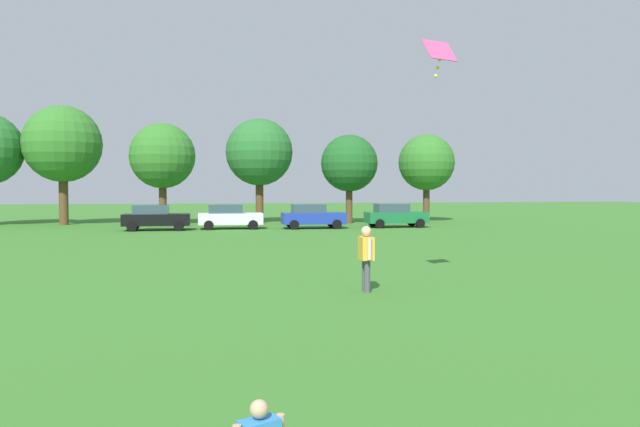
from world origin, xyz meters
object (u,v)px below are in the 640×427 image
kite (439,54)px  parked_car_blue_2 (312,216)px  tree_far_right (427,163)px  parked_car_black_0 (155,217)px  tree_left (63,144)px  tree_center_right (259,153)px  parked_car_green_3 (395,215)px  tree_right (349,163)px  parked_car_white_1 (229,216)px  adult_bystander (366,253)px  tree_center_left (162,156)px

kite → parked_car_blue_2: kite is taller
kite → tree_far_right: (11.67, 32.17, -1.53)m
parked_car_black_0 → tree_left: 11.67m
parked_car_blue_2 → tree_center_right: (-2.99, 7.41, 4.75)m
parked_car_green_3 → parked_car_blue_2: bearing=-178.5°
parked_car_green_3 → tree_center_right: (-8.97, 7.25, 4.75)m
kite → tree_right: 31.46m
parked_car_white_1 → tree_left: tree_left is taller
tree_left → tree_far_right: (28.53, -0.77, -1.20)m
kite → tree_center_right: tree_center_right is taller
parked_car_blue_2 → tree_left: 19.98m
parked_car_black_0 → adult_bystander: bearing=-73.4°
adult_bystander → parked_car_black_0: (-7.57, 25.41, -0.19)m
parked_car_black_0 → tree_left: (-7.30, 7.47, 5.22)m
parked_car_black_0 → parked_car_blue_2: size_ratio=1.00×
parked_car_white_1 → parked_car_green_3: same height
parked_car_black_0 → parked_car_white_1: bearing=5.4°
tree_center_left → parked_car_white_1: bearing=-50.5°
parked_car_green_3 → tree_center_right: tree_center_right is taller
parked_car_white_1 → tree_right: bearing=28.1°
parked_car_white_1 → tree_center_right: (2.64, 6.91, 4.75)m
parked_car_blue_2 → adult_bystander: bearing=-96.5°
parked_car_white_1 → tree_left: (-12.14, 7.01, 5.22)m
tree_center_left → tree_center_right: bearing=8.6°
parked_car_black_0 → tree_right: tree_right is taller
adult_bystander → tree_left: (-14.87, 32.88, 5.02)m
adult_bystander → parked_car_black_0: bearing=17.3°
parked_car_blue_2 → tree_left: tree_left is taller
parked_car_black_0 → tree_far_right: tree_far_right is taller
parked_car_white_1 → tree_far_right: size_ratio=0.60×
parked_car_blue_2 → parked_car_green_3: same height
parked_car_white_1 → parked_car_blue_2: size_ratio=1.00×
tree_left → tree_center_right: size_ratio=1.08×
parked_car_white_1 → tree_center_left: bearing=129.5°
parked_car_blue_2 → tree_right: tree_right is taller
kite → tree_center_left: tree_center_left is taller
adult_bystander → parked_car_white_1: adult_bystander is taller
adult_bystander → tree_center_left: tree_center_left is taller
parked_car_green_3 → tree_left: bearing=162.8°
tree_center_left → kite: bearing=-73.3°
tree_center_left → tree_center_right: 7.51m
kite → adult_bystander: bearing=178.2°
parked_car_green_3 → parked_car_black_0: bearing=-179.6°
tree_left → tree_right: (21.70, -1.90, -1.36)m
kite → tree_center_right: 32.92m
kite → parked_car_blue_2: bearing=88.0°
tree_left → tree_right: bearing=-5.0°
tree_center_left → tree_far_right: (21.16, 0.44, -0.31)m
parked_car_blue_2 → tree_center_left: size_ratio=0.56×
kite → tree_far_right: tree_far_right is taller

